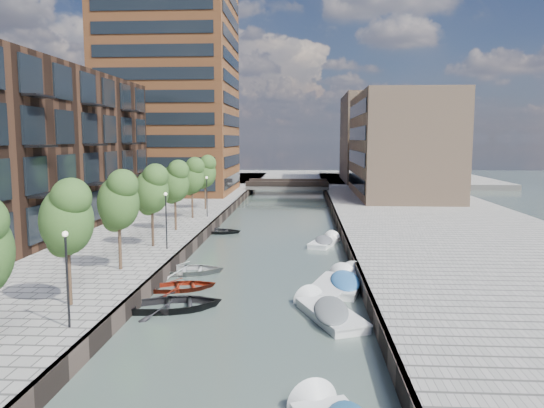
# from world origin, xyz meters

# --- Properties ---
(water) EXTENTS (300.00, 300.00, 0.00)m
(water) POSITION_xyz_m (0.00, 40.00, 0.00)
(water) COLOR #38473F
(water) RESTS_ON ground
(quay_right) EXTENTS (20.00, 140.00, 1.00)m
(quay_right) POSITION_xyz_m (16.00, 40.00, 0.50)
(quay_right) COLOR gray
(quay_right) RESTS_ON ground
(quay_wall_left) EXTENTS (0.25, 140.00, 1.00)m
(quay_wall_left) POSITION_xyz_m (-6.10, 40.00, 0.50)
(quay_wall_left) COLOR #332823
(quay_wall_left) RESTS_ON ground
(quay_wall_right) EXTENTS (0.25, 140.00, 1.00)m
(quay_wall_right) POSITION_xyz_m (6.10, 40.00, 0.50)
(quay_wall_right) COLOR #332823
(quay_wall_right) RESTS_ON ground
(far_closure) EXTENTS (80.00, 40.00, 1.00)m
(far_closure) POSITION_xyz_m (0.00, 100.00, 0.50)
(far_closure) COLOR gray
(far_closure) RESTS_ON ground
(apartment_block) EXTENTS (8.00, 38.00, 14.00)m
(apartment_block) POSITION_xyz_m (-20.00, 30.00, 8.00)
(apartment_block) COLOR black
(apartment_block) RESTS_ON quay_left
(tower) EXTENTS (18.00, 18.00, 30.00)m
(tower) POSITION_xyz_m (-17.00, 65.00, 16.00)
(tower) COLOR #95532B
(tower) RESTS_ON quay_left
(tan_block_near) EXTENTS (12.00, 25.00, 14.00)m
(tan_block_near) POSITION_xyz_m (16.00, 62.00, 8.00)
(tan_block_near) COLOR #9B7B5F
(tan_block_near) RESTS_ON quay_right
(tan_block_far) EXTENTS (12.00, 20.00, 16.00)m
(tan_block_far) POSITION_xyz_m (16.00, 88.00, 9.00)
(tan_block_far) COLOR #9B7B5F
(tan_block_far) RESTS_ON quay_right
(bridge) EXTENTS (13.00, 6.00, 1.30)m
(bridge) POSITION_xyz_m (0.00, 72.00, 1.39)
(bridge) COLOR gray
(bridge) RESTS_ON ground
(tree_1) EXTENTS (2.50, 2.50, 5.95)m
(tree_1) POSITION_xyz_m (-8.50, 11.00, 5.31)
(tree_1) COLOR #382619
(tree_1) RESTS_ON quay_left
(tree_2) EXTENTS (2.50, 2.50, 5.95)m
(tree_2) POSITION_xyz_m (-8.50, 18.00, 5.31)
(tree_2) COLOR #382619
(tree_2) RESTS_ON quay_left
(tree_3) EXTENTS (2.50, 2.50, 5.95)m
(tree_3) POSITION_xyz_m (-8.50, 25.00, 5.31)
(tree_3) COLOR #382619
(tree_3) RESTS_ON quay_left
(tree_4) EXTENTS (2.50, 2.50, 5.95)m
(tree_4) POSITION_xyz_m (-8.50, 32.00, 5.31)
(tree_4) COLOR #382619
(tree_4) RESTS_ON quay_left
(tree_5) EXTENTS (2.50, 2.50, 5.95)m
(tree_5) POSITION_xyz_m (-8.50, 39.00, 5.31)
(tree_5) COLOR #382619
(tree_5) RESTS_ON quay_left
(tree_6) EXTENTS (2.50, 2.50, 5.95)m
(tree_6) POSITION_xyz_m (-8.50, 46.00, 5.31)
(tree_6) COLOR #382619
(tree_6) RESTS_ON quay_left
(lamp_0) EXTENTS (0.24, 0.24, 4.12)m
(lamp_0) POSITION_xyz_m (-7.20, 8.00, 3.51)
(lamp_0) COLOR black
(lamp_0) RESTS_ON quay_left
(lamp_1) EXTENTS (0.24, 0.24, 4.12)m
(lamp_1) POSITION_xyz_m (-7.20, 24.00, 3.51)
(lamp_1) COLOR black
(lamp_1) RESTS_ON quay_left
(lamp_2) EXTENTS (0.24, 0.24, 4.12)m
(lamp_2) POSITION_xyz_m (-7.20, 40.00, 3.51)
(lamp_2) COLOR black
(lamp_2) RESTS_ON quay_left
(sloop_1) EXTENTS (5.81, 4.78, 1.05)m
(sloop_1) POSITION_xyz_m (-4.10, 13.56, 0.00)
(sloop_1) COLOR black
(sloop_1) RESTS_ON ground
(sloop_2) EXTENTS (4.79, 4.05, 0.84)m
(sloop_2) POSITION_xyz_m (-4.54, 17.27, 0.00)
(sloop_2) COLOR maroon
(sloop_2) RESTS_ON ground
(sloop_3) EXTENTS (5.21, 4.07, 0.99)m
(sloop_3) POSITION_xyz_m (-4.99, 20.94, 0.00)
(sloop_3) COLOR #B2B1AF
(sloop_3) RESTS_ON ground
(sloop_4) EXTENTS (4.39, 3.25, 0.88)m
(sloop_4) POSITION_xyz_m (-5.40, 36.16, 0.00)
(sloop_4) COLOR black
(sloop_4) RESTS_ON ground
(motorboat_1) EXTENTS (3.73, 5.76, 1.82)m
(motorboat_1) POSITION_xyz_m (3.85, 12.94, 0.22)
(motorboat_1) COLOR silver
(motorboat_1) RESTS_ON ground
(motorboat_2) EXTENTS (3.49, 6.00, 1.89)m
(motorboat_2) POSITION_xyz_m (4.51, 18.16, 0.11)
(motorboat_2) COLOR silver
(motorboat_2) RESTS_ON ground
(motorboat_3) EXTENTS (3.26, 5.90, 1.87)m
(motorboat_3) POSITION_xyz_m (5.30, 18.51, 0.23)
(motorboat_3) COLOR silver
(motorboat_3) RESTS_ON ground
(motorboat_4) EXTENTS (3.00, 4.94, 1.56)m
(motorboat_4) POSITION_xyz_m (4.52, 31.49, 0.19)
(motorboat_4) COLOR white
(motorboat_4) RESTS_ON ground
(car) EXTENTS (1.83, 3.87, 1.28)m
(car) POSITION_xyz_m (11.15, 67.53, 1.64)
(car) COLOR #95969A
(car) RESTS_ON quay_right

